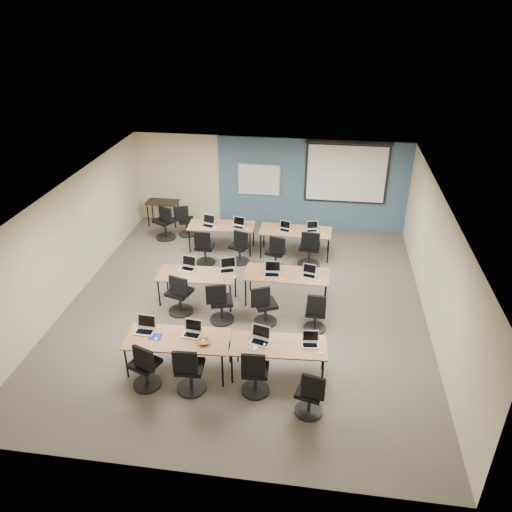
% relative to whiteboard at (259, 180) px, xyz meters
% --- Properties ---
extents(floor, '(8.00, 9.00, 0.02)m').
position_rel_whiteboard_xyz_m(floor, '(0.30, -4.43, -1.45)').
color(floor, '#6B6354').
rests_on(floor, ground).
extents(ceiling, '(8.00, 9.00, 0.02)m').
position_rel_whiteboard_xyz_m(ceiling, '(0.30, -4.43, 1.25)').
color(ceiling, white).
rests_on(ceiling, ground).
extents(wall_back, '(8.00, 0.04, 2.70)m').
position_rel_whiteboard_xyz_m(wall_back, '(0.30, 0.07, -0.10)').
color(wall_back, beige).
rests_on(wall_back, ground).
extents(wall_front, '(8.00, 0.04, 2.70)m').
position_rel_whiteboard_xyz_m(wall_front, '(0.30, -8.93, -0.10)').
color(wall_front, beige).
rests_on(wall_front, ground).
extents(wall_left, '(0.04, 9.00, 2.70)m').
position_rel_whiteboard_xyz_m(wall_left, '(-3.70, -4.43, -0.10)').
color(wall_left, beige).
rests_on(wall_left, ground).
extents(wall_right, '(0.04, 9.00, 2.70)m').
position_rel_whiteboard_xyz_m(wall_right, '(4.30, -4.43, -0.10)').
color(wall_right, beige).
rests_on(wall_right, ground).
extents(blue_accent_panel, '(5.50, 0.04, 2.70)m').
position_rel_whiteboard_xyz_m(blue_accent_panel, '(1.55, 0.04, -0.10)').
color(blue_accent_panel, '#3D5977').
rests_on(blue_accent_panel, wall_back).
extents(whiteboard, '(1.28, 0.03, 0.98)m').
position_rel_whiteboard_xyz_m(whiteboard, '(0.00, 0.00, 0.00)').
color(whiteboard, '#B1B3B4').
rests_on(whiteboard, wall_back).
extents(projector_screen, '(2.40, 0.10, 1.82)m').
position_rel_whiteboard_xyz_m(projector_screen, '(2.50, -0.02, 0.44)').
color(projector_screen, black).
rests_on(projector_screen, wall_back).
extents(training_table_front_left, '(1.92, 0.80, 0.73)m').
position_rel_whiteboard_xyz_m(training_table_front_left, '(-0.58, -6.71, -0.76)').
color(training_table_front_left, brown).
rests_on(training_table_front_left, floor).
extents(training_table_front_right, '(1.74, 0.73, 0.73)m').
position_rel_whiteboard_xyz_m(training_table_front_right, '(1.28, -6.63, -0.77)').
color(training_table_front_right, '#9D6233').
rests_on(training_table_front_right, floor).
extents(training_table_mid_left, '(1.76, 0.73, 0.73)m').
position_rel_whiteboard_xyz_m(training_table_mid_left, '(-0.81, -4.38, -0.77)').
color(training_table_mid_left, '#956329').
rests_on(training_table_mid_left, floor).
extents(training_table_mid_right, '(1.90, 0.79, 0.73)m').
position_rel_whiteboard_xyz_m(training_table_mid_right, '(1.20, -4.08, -0.76)').
color(training_table_mid_right, '#9D6531').
rests_on(training_table_mid_right, floor).
extents(training_table_back_left, '(1.78, 0.74, 0.73)m').
position_rel_whiteboard_xyz_m(training_table_back_left, '(-0.78, -1.74, -0.77)').
color(training_table_back_left, brown).
rests_on(training_table_back_left, floor).
extents(training_table_back_right, '(1.89, 0.79, 0.73)m').
position_rel_whiteboard_xyz_m(training_table_back_right, '(1.23, -1.78, -0.76)').
color(training_table_back_right, '#94653E').
rests_on(training_table_back_right, floor).
extents(laptop_0, '(0.36, 0.31, 0.27)m').
position_rel_whiteboard_xyz_m(laptop_0, '(-1.24, -6.56, -0.65)').
color(laptop_0, silver).
rests_on(laptop_0, training_table_front_left).
extents(mouse_0, '(0.08, 0.10, 0.03)m').
position_rel_whiteboard_xyz_m(mouse_0, '(-0.96, -6.80, -0.71)').
color(mouse_0, white).
rests_on(mouse_0, training_table_front_left).
extents(task_chair_0, '(0.55, 0.52, 1.00)m').
position_rel_whiteboard_xyz_m(task_chair_0, '(-1.04, -7.26, -1.04)').
color(task_chair_0, black).
rests_on(task_chair_0, floor).
extents(laptop_1, '(0.33, 0.28, 0.25)m').
position_rel_whiteboard_xyz_m(laptop_1, '(-0.34, -6.54, -0.66)').
color(laptop_1, '#B2B2B5').
rests_on(laptop_1, training_table_front_left).
extents(mouse_1, '(0.08, 0.11, 0.04)m').
position_rel_whiteboard_xyz_m(mouse_1, '(-0.10, -6.71, -0.71)').
color(mouse_1, white).
rests_on(mouse_1, training_table_front_left).
extents(task_chair_1, '(0.53, 0.53, 1.01)m').
position_rel_whiteboard_xyz_m(task_chair_1, '(-0.23, -7.25, -1.03)').
color(task_chair_1, black).
rests_on(task_chair_1, floor).
extents(laptop_2, '(0.36, 0.30, 0.27)m').
position_rel_whiteboard_xyz_m(laptop_2, '(0.93, -6.56, -0.65)').
color(laptop_2, silver).
rests_on(laptop_2, training_table_front_right).
extents(mouse_2, '(0.08, 0.11, 0.03)m').
position_rel_whiteboard_xyz_m(mouse_2, '(1.03, -6.69, -0.71)').
color(mouse_2, white).
rests_on(mouse_2, training_table_front_right).
extents(task_chair_2, '(0.51, 0.51, 0.99)m').
position_rel_whiteboard_xyz_m(task_chair_2, '(0.92, -7.14, -1.04)').
color(task_chair_2, black).
rests_on(task_chair_2, floor).
extents(laptop_3, '(0.30, 0.26, 0.23)m').
position_rel_whiteboard_xyz_m(laptop_3, '(1.84, -6.53, -0.66)').
color(laptop_3, '#ACACB1').
rests_on(laptop_3, training_table_front_right).
extents(mouse_3, '(0.08, 0.11, 0.03)m').
position_rel_whiteboard_xyz_m(mouse_3, '(2.04, -6.77, -0.71)').
color(mouse_3, white).
rests_on(mouse_3, training_table_front_right).
extents(task_chair_3, '(0.48, 0.48, 0.97)m').
position_rel_whiteboard_xyz_m(task_chair_3, '(1.90, -7.51, -1.05)').
color(task_chair_3, black).
rests_on(task_chair_3, floor).
extents(laptop_4, '(0.35, 0.30, 0.26)m').
position_rel_whiteboard_xyz_m(laptop_4, '(-1.06, -4.15, -0.65)').
color(laptop_4, silver).
rests_on(laptop_4, training_table_mid_left).
extents(mouse_4, '(0.06, 0.10, 0.03)m').
position_rel_whiteboard_xyz_m(mouse_4, '(-1.02, -4.40, -0.71)').
color(mouse_4, white).
rests_on(mouse_4, training_table_mid_left).
extents(task_chair_4, '(0.55, 0.54, 1.02)m').
position_rel_whiteboard_xyz_m(task_chair_4, '(-1.07, -4.91, -1.03)').
color(task_chair_4, black).
rests_on(task_chair_4, floor).
extents(laptop_5, '(0.35, 0.30, 0.27)m').
position_rel_whiteboard_xyz_m(laptop_5, '(-0.15, -4.11, -0.65)').
color(laptop_5, '#B7B8BB').
rests_on(laptop_5, training_table_mid_left).
extents(mouse_5, '(0.08, 0.10, 0.03)m').
position_rel_whiteboard_xyz_m(mouse_5, '(0.07, -4.40, -0.71)').
color(mouse_5, white).
rests_on(mouse_5, training_table_mid_left).
extents(task_chair_5, '(0.54, 0.53, 1.01)m').
position_rel_whiteboard_xyz_m(task_chair_5, '(-0.13, -5.09, -1.03)').
color(task_chair_5, black).
rests_on(task_chair_5, floor).
extents(laptop_6, '(0.36, 0.31, 0.27)m').
position_rel_whiteboard_xyz_m(laptop_6, '(0.88, -4.14, -0.65)').
color(laptop_6, '#B3B3BF').
rests_on(laptop_6, training_table_mid_right).
extents(mouse_6, '(0.08, 0.11, 0.03)m').
position_rel_whiteboard_xyz_m(mouse_6, '(1.12, -4.35, -0.71)').
color(mouse_6, white).
rests_on(mouse_6, training_table_mid_right).
extents(task_chair_6, '(0.54, 0.50, 0.98)m').
position_rel_whiteboard_xyz_m(task_chair_6, '(0.81, -5.04, -1.05)').
color(task_chair_6, black).
rests_on(task_chair_6, floor).
extents(laptop_7, '(0.31, 0.26, 0.24)m').
position_rel_whiteboard_xyz_m(laptop_7, '(1.70, -4.08, -0.66)').
color(laptop_7, silver).
rests_on(laptop_7, training_table_mid_right).
extents(mouse_7, '(0.08, 0.11, 0.03)m').
position_rel_whiteboard_xyz_m(mouse_7, '(1.94, -4.31, -0.71)').
color(mouse_7, white).
rests_on(mouse_7, training_table_mid_right).
extents(task_chair_7, '(0.47, 0.47, 0.96)m').
position_rel_whiteboard_xyz_m(task_chair_7, '(1.90, -5.12, -1.06)').
color(task_chair_7, black).
rests_on(task_chair_7, floor).
extents(laptop_8, '(0.36, 0.31, 0.27)m').
position_rel_whiteboard_xyz_m(laptop_8, '(-1.13, -1.80, -0.65)').
color(laptop_8, '#9C9DA9').
rests_on(laptop_8, training_table_back_left).
extents(mouse_8, '(0.07, 0.10, 0.03)m').
position_rel_whiteboard_xyz_m(mouse_8, '(-0.91, -1.91, -0.71)').
color(mouse_8, white).
rests_on(mouse_8, training_table_back_left).
extents(task_chair_8, '(0.51, 0.51, 0.99)m').
position_rel_whiteboard_xyz_m(task_chair_8, '(-1.06, -2.62, -1.04)').
color(task_chair_8, black).
rests_on(task_chair_8, floor).
extents(laptop_9, '(0.34, 0.29, 0.26)m').
position_rel_whiteboard_xyz_m(laptop_9, '(-0.31, -1.78, -0.66)').
color(laptop_9, '#B4B4BF').
rests_on(laptop_9, training_table_back_left).
extents(mouse_9, '(0.07, 0.10, 0.03)m').
position_rel_whiteboard_xyz_m(mouse_9, '(-0.06, -1.93, -0.71)').
color(mouse_9, white).
rests_on(mouse_9, training_table_back_left).
extents(task_chair_9, '(0.52, 0.49, 0.98)m').
position_rel_whiteboard_xyz_m(task_chair_9, '(-0.16, -2.44, -1.05)').
color(task_chair_9, black).
rests_on(task_chair_9, floor).
extents(laptop_10, '(0.30, 0.25, 0.23)m').
position_rel_whiteboard_xyz_m(laptop_10, '(0.94, -1.79, -0.66)').
color(laptop_10, '#A5A4AE').
rests_on(laptop_10, training_table_back_right).
extents(mouse_10, '(0.08, 0.10, 0.03)m').
position_rel_whiteboard_xyz_m(mouse_10, '(1.11, -1.85, -0.71)').
color(mouse_10, white).
rests_on(mouse_10, training_table_back_right).
extents(task_chair_10, '(0.50, 0.50, 0.98)m').
position_rel_whiteboard_xyz_m(task_chair_10, '(0.81, -2.64, -1.05)').
color(task_chair_10, black).
rests_on(task_chair_10, floor).
extents(laptop_11, '(0.31, 0.26, 0.24)m').
position_rel_whiteboard_xyz_m(laptop_11, '(1.66, -1.72, -0.66)').
color(laptop_11, silver).
rests_on(laptop_11, training_table_back_right).
extents(mouse_11, '(0.08, 0.11, 0.03)m').
position_rel_whiteboard_xyz_m(mouse_11, '(1.95, -1.93, -0.71)').
color(mouse_11, white).
rests_on(mouse_11, training_table_back_right).
extents(task_chair_11, '(0.57, 0.57, 1.04)m').
position_rel_whiteboard_xyz_m(task_chair_11, '(1.64, -2.35, -1.02)').
color(task_chair_11, black).
rests_on(task_chair_11, floor).
extents(blue_mousepad, '(0.24, 0.21, 0.01)m').
position_rel_whiteboard_xyz_m(blue_mousepad, '(-0.99, -6.72, -0.72)').
color(blue_mousepad, navy).
rests_on(blue_mousepad, training_table_front_left).
extents(snack_bowl, '(0.28, 0.28, 0.05)m').
position_rel_whiteboard_xyz_m(snack_bowl, '(-0.07, -6.78, -0.69)').
color(snack_bowl, '#956027').
rests_on(snack_bowl, training_table_front_left).
extents(snack_plate, '(0.17, 0.17, 0.01)m').
position_rel_whiteboard_xyz_m(snack_plate, '(0.84, -6.78, -0.71)').
color(snack_plate, white).
rests_on(snack_plate, training_table_front_right).
extents(coffee_cup, '(0.06, 0.06, 0.05)m').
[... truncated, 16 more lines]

